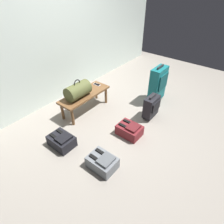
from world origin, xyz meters
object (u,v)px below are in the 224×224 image
object	(u,v)px
backpack_maroon	(130,130)
backpack_dark	(62,141)
bench	(85,96)
suitcase_upright_teal	(158,84)
backpack_grey	(102,162)
suitcase_small_charcoal	(151,106)
duffel_bag_olive	(78,91)
cell_phone	(97,84)

from	to	relation	value
backpack_maroon	backpack_dark	size ratio (longest dim) A/B	1.00
bench	suitcase_upright_teal	world-z (taller)	suitcase_upright_teal
backpack_grey	suitcase_small_charcoal	bearing A→B (deg)	1.68
bench	backpack_grey	size ratio (longest dim) A/B	2.63
backpack_grey	backpack_maroon	bearing A→B (deg)	5.87
duffel_bag_olive	backpack_dark	size ratio (longest dim) A/B	1.16
suitcase_small_charcoal	backpack_dark	bearing A→B (deg)	154.14
backpack_grey	cell_phone	bearing A→B (deg)	44.23
backpack_grey	backpack_maroon	distance (m)	0.76
suitcase_small_charcoal	backpack_grey	distance (m)	1.38
backpack_grey	backpack_maroon	xyz separation A→B (m)	(0.76, 0.08, 0.00)
bench	backpack_dark	bearing A→B (deg)	-157.44
suitcase_small_charcoal	backpack_grey	xyz separation A→B (m)	(-1.37, -0.04, -0.15)
duffel_bag_olive	backpack_maroon	size ratio (longest dim) A/B	1.16
bench	backpack_maroon	world-z (taller)	bench
duffel_bag_olive	backpack_grey	xyz separation A→B (m)	(-0.66, -1.11, -0.40)
bench	suitcase_upright_teal	bearing A→B (deg)	-38.04
cell_phone	backpack_maroon	xyz separation A→B (m)	(-0.43, -1.08, -0.28)
cell_phone	backpack_grey	size ratio (longest dim) A/B	0.38
suitcase_small_charcoal	cell_phone	bearing A→B (deg)	99.11
backpack_grey	duffel_bag_olive	bearing A→B (deg)	59.31
duffel_bag_olive	backpack_dark	world-z (taller)	duffel_bag_olive
suitcase_upright_teal	suitcase_small_charcoal	xyz separation A→B (m)	(-0.56, -0.19, -0.15)
duffel_bag_olive	suitcase_upright_teal	xyz separation A→B (m)	(1.27, -0.88, -0.11)
backpack_maroon	backpack_dark	bearing A→B (deg)	141.56
duffel_bag_olive	suitcase_upright_teal	bearing A→B (deg)	-34.72
suitcase_small_charcoal	suitcase_upright_teal	bearing A→B (deg)	18.61
cell_phone	suitcase_small_charcoal	distance (m)	1.14
duffel_bag_olive	cell_phone	bearing A→B (deg)	5.56
suitcase_upright_teal	cell_phone	bearing A→B (deg)	128.30
suitcase_upright_teal	backpack_maroon	world-z (taller)	suitcase_upright_teal
backpack_dark	bench	bearing A→B (deg)	22.56
suitcase_upright_teal	suitcase_small_charcoal	distance (m)	0.61
bench	duffel_bag_olive	distance (m)	0.24
bench	cell_phone	bearing A→B (deg)	7.61
backpack_grey	backpack_dark	size ratio (longest dim) A/B	1.00
bench	cell_phone	xyz separation A→B (m)	(0.39, 0.05, 0.06)
suitcase_upright_teal	suitcase_small_charcoal	size ratio (longest dim) A/B	1.63
cell_phone	backpack_maroon	world-z (taller)	cell_phone
bench	duffel_bag_olive	size ratio (longest dim) A/B	2.27
suitcase_small_charcoal	backpack_dark	world-z (taller)	suitcase_small_charcoal
cell_phone	backpack_maroon	distance (m)	1.20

